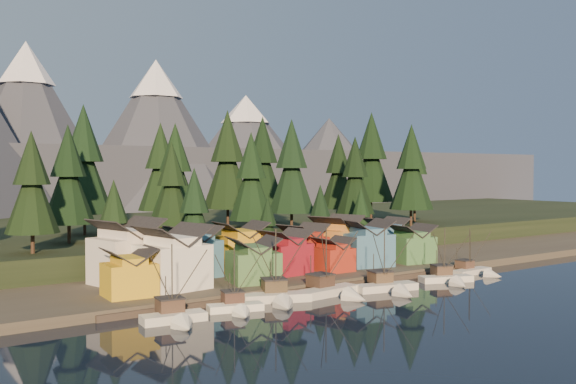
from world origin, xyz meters
TOP-DOWN VIEW (x-y plane):
  - ground at (0.00, 0.00)m, footprint 500.00×500.00m
  - shore_strip at (0.00, 40.00)m, footprint 400.00×50.00m
  - hillside at (0.00, 90.00)m, footprint 420.00×100.00m
  - dock at (0.00, 16.50)m, footprint 80.00×4.00m
  - mountain_ridge at (-4.20, 213.59)m, footprint 560.00×190.00m
  - boat_0 at (-31.24, 8.14)m, footprint 9.43×10.06m
  - boat_1 at (-20.90, 9.30)m, footprint 8.85×9.36m
  - boat_2 at (-12.23, 11.10)m, footprint 11.53×12.07m
  - boat_3 at (-1.69, 10.05)m, footprint 11.89×12.75m
  - boat_4 at (8.51, 7.45)m, footprint 11.83×12.46m
  - boat_5 at (23.65, 7.55)m, footprint 10.60×11.01m
  - boat_6 at (35.33, 10.50)m, footprint 9.80×10.61m
  - house_front_0 at (-32.05, 22.77)m, footprint 7.83×7.45m
  - house_front_1 at (-23.95, 24.60)m, footprint 11.26×10.92m
  - house_front_2 at (-10.03, 21.94)m, footprint 9.49×9.54m
  - house_front_3 at (-0.28, 26.13)m, footprint 8.70×8.36m
  - house_front_4 at (9.04, 23.46)m, footprint 6.46×6.95m
  - house_front_5 at (18.81, 24.57)m, footprint 10.37×9.76m
  - house_front_6 at (29.98, 22.91)m, footprint 8.97×8.61m
  - house_back_0 at (-28.30, 33.49)m, footprint 12.03×11.72m
  - house_back_1 at (-15.81, 33.12)m, footprint 8.75×8.85m
  - house_back_2 at (-5.19, 33.95)m, footprint 9.64×8.99m
  - house_back_3 at (7.67, 31.18)m, footprint 9.61×8.87m
  - house_back_4 at (17.02, 32.08)m, footprint 10.84×10.58m
  - house_back_5 at (31.24, 31.89)m, footprint 8.04×8.13m
  - tree_hill_2 at (-40.00, 48.00)m, footprint 9.41×9.41m
  - tree_hill_3 at (-30.00, 60.00)m, footprint 10.35×10.35m
  - tree_hill_4 at (-22.00, 75.00)m, footprint 12.83×12.83m
  - tree_hill_5 at (-12.00, 50.00)m, footprint 8.91×8.91m
  - tree_hill_6 at (-4.00, 65.00)m, footprint 11.08×11.08m
  - tree_hill_7 at (6.00, 48.00)m, footprint 9.98×9.98m
  - tree_hill_8 at (14.00, 72.00)m, footprint 12.98×12.98m
  - tree_hill_9 at (22.00, 55.00)m, footprint 11.72×11.72m
  - tree_hill_10 at (30.00, 80.00)m, footprint 12.89×12.89m
  - tree_hill_11 at (38.00, 50.00)m, footprint 10.02×10.02m
  - tree_hill_12 at (46.00, 66.00)m, footprint 10.69×10.69m
  - tree_hill_13 at (56.00, 48.00)m, footprint 11.58×11.58m
  - tree_hill_14 at (64.00, 72.00)m, footprint 13.87×13.87m
  - tree_hill_15 at (0.00, 82.00)m, footprint 11.62×11.62m
  - tree_hill_17 at (68.00, 58.00)m, footprint 10.40×10.40m
  - tree_shore_0 at (-28.00, 40.00)m, footprint 7.61×7.61m
  - tree_shore_1 at (-12.00, 40.00)m, footprint 8.53×8.53m
  - tree_shore_2 at (5.00, 40.00)m, footprint 5.94×5.94m
  - tree_shore_3 at (19.00, 40.00)m, footprint 6.95×6.95m
  - tree_shore_4 at (31.00, 40.00)m, footprint 6.54×6.54m

SIDE VIEW (x-z plane):
  - ground at x=0.00m, z-range 0.00..0.00m
  - dock at x=0.00m, z-range 0.00..1.00m
  - shore_strip at x=0.00m, z-range 0.00..1.50m
  - boat_6 at x=35.33m, z-range -3.27..6.97m
  - boat_1 at x=-20.90m, z-range -3.18..7.31m
  - boat_5 at x=23.65m, z-range -3.54..7.67m
  - boat_4 at x=8.51m, z-range -3.86..8.23m
  - boat_3 at x=-1.69m, z-range -4.02..8.70m
  - boat_0 at x=-31.24m, z-range -3.56..8.36m
  - boat_2 at x=-12.23m, z-range -3.98..8.84m
  - hillside at x=0.00m, z-range 0.00..6.00m
  - house_front_4 at x=9.04m, z-range 1.66..8.11m
  - house_front_0 at x=-32.05m, z-range 1.69..9.08m
  - house_front_2 at x=-10.03m, z-range 1.70..9.46m
  - house_front_6 at x=29.98m, z-range 1.70..9.61m
  - house_front_3 at x=-0.28m, z-range 1.71..9.91m
  - house_back_3 at x=7.67m, z-range 1.72..10.25m
  - house_back_5 at x=31.24m, z-range 1.72..10.43m
  - house_back_1 at x=-15.81m, z-range 1.73..10.99m
  - house_front_5 at x=18.81m, z-range 1.73..11.03m
  - house_back_2 at x=-5.19m, z-range 1.74..11.14m
  - house_back_4 at x=17.02m, z-range 1.75..11.53m
  - house_front_1 at x=-23.95m, z-range 1.76..12.13m
  - house_back_0 at x=-28.30m, z-range 1.78..12.83m
  - tree_shore_2 at x=5.00m, z-range 2.13..15.97m
  - tree_shore_4 at x=31.00m, z-range 2.20..17.44m
  - tree_shore_3 at x=19.00m, z-range 2.25..18.44m
  - tree_shore_0 at x=-28.00m, z-range 2.32..20.05m
  - tree_shore_1 at x=-12.00m, z-range 2.42..22.30m
  - tree_hill_5 at x=-12.00m, z-range 6.96..27.73m
  - tree_hill_2 at x=-40.00m, z-range 7.02..28.94m
  - tree_hill_7 at x=6.00m, z-range 7.08..30.32m
  - tree_hill_11 at x=38.00m, z-range 7.09..30.42m
  - tree_hill_3 at x=-30.00m, z-range 7.12..31.24m
  - tree_hill_17 at x=68.00m, z-range 7.13..31.35m
  - tree_hill_12 at x=46.00m, z-range 7.16..32.07m
  - tree_hill_6 at x=-4.00m, z-range 7.20..33.02m
  - tree_hill_13 at x=56.00m, z-range 7.26..34.24m
  - tree_hill_15 at x=0.00m, z-range 7.26..34.33m
  - tree_hill_9 at x=22.00m, z-range 7.27..34.58m
  - tree_hill_4 at x=-22.00m, z-range 7.40..37.29m
  - tree_hill_10 at x=30.00m, z-range 7.40..37.42m
  - tree_hill_8 at x=14.00m, z-range 7.41..37.66m
  - tree_hill_14 at x=64.00m, z-range 7.51..39.83m
  - mountain_ridge at x=-4.20m, z-range -18.94..71.06m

